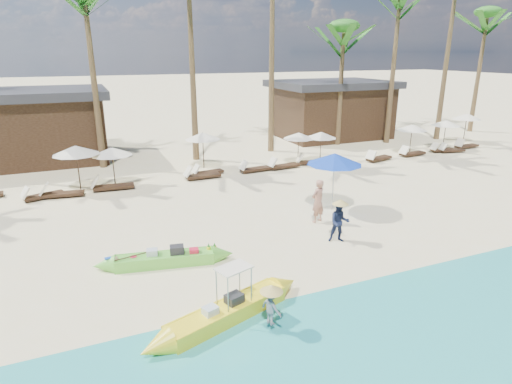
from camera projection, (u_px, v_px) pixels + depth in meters
name	position (u px, v px, depth m)	size (l,w,h in m)	color
ground	(245.00, 262.00, 13.74)	(240.00, 240.00, 0.00)	beige
wet_sand_strip	(328.00, 360.00, 9.35)	(240.00, 4.50, 0.01)	tan
green_canoe	(165.00, 259.00, 13.47)	(4.83, 1.18, 0.62)	#5EBE3A
yellow_canoe	(228.00, 311.00, 10.71)	(5.18, 2.06, 1.39)	yellow
tourist	(318.00, 201.00, 16.69)	(0.63, 0.42, 1.74)	tan
vendor_green	(339.00, 222.00, 14.99)	(0.71, 0.55, 1.46)	#16203E
vendor_yellow	(271.00, 307.00, 10.16)	(0.61, 0.35, 0.94)	gray
blue_umbrella	(335.00, 159.00, 17.58)	(2.29, 2.29, 2.46)	#99999E
resort_parasol_4	(76.00, 150.00, 20.13)	(2.16, 2.16, 2.23)	#3D2919
lounger_4_left	(60.00, 193.00, 19.74)	(1.94, 0.81, 0.64)	#3D2919
lounger_4_right	(41.00, 195.00, 19.49)	(1.90, 1.08, 0.62)	#3D2919
resort_parasol_5	(112.00, 151.00, 20.73)	(1.96, 1.96, 2.02)	#3D2919
lounger_5_left	(111.00, 186.00, 20.76)	(2.04, 0.77, 0.68)	#3D2919
resort_parasol_6	(203.00, 136.00, 24.21)	(2.02, 2.02, 2.08)	#3D2919
lounger_6_left	(201.00, 175.00, 22.60)	(1.95, 0.64, 0.66)	#3D2919
lounger_6_right	(206.00, 172.00, 23.30)	(1.79, 0.77, 0.59)	#3D2919
resort_parasol_7	(299.00, 136.00, 25.21)	(1.84, 1.84, 1.90)	#3D2919
lounger_7_left	(254.00, 168.00, 23.92)	(1.91, 0.71, 0.64)	#3D2919
lounger_7_right	(282.00, 165.00, 24.57)	(1.94, 0.76, 0.64)	#3D2919
resort_parasol_8	(321.00, 135.00, 25.49)	(1.83, 1.83, 1.88)	#3D2919
lounger_8_left	(310.00, 161.00, 25.47)	(1.92, 1.05, 0.62)	#3D2919
resort_parasol_9	(412.00, 127.00, 27.57)	(1.91, 1.91, 1.97)	#3D2919
lounger_9_left	(378.00, 158.00, 26.30)	(2.00, 1.04, 0.65)	#3D2919
lounger_9_right	(411.00, 153.00, 27.56)	(1.94, 0.75, 0.65)	#3D2919
resort_parasol_10	(446.00, 123.00, 29.17)	(1.93, 1.93, 1.99)	#3D2919
lounger_10_left	(441.00, 149.00, 28.69)	(1.75, 0.60, 0.59)	#3D2919
lounger_10_right	(451.00, 150.00, 28.54)	(1.79, 0.87, 0.58)	#3D2919
resort_parasol_11	(467.00, 116.00, 31.36)	(2.05, 2.05, 2.12)	#3D2919
lounger_11_left	(466.00, 145.00, 29.74)	(1.96, 0.75, 0.65)	#3D2919
palm_3	(86.00, 8.00, 22.35)	(2.08, 2.08, 10.52)	brown
palm_6	(343.00, 42.00, 28.96)	(2.08, 2.08, 8.51)	brown
palm_7	(399.00, 12.00, 28.98)	(2.08, 2.08, 11.08)	brown
palm_9	(485.00, 30.00, 33.78)	(2.08, 2.08, 9.82)	brown
pavilion_west	(14.00, 126.00, 25.48)	(10.80, 6.60, 4.30)	#3D2919
pavilion_east	(331.00, 108.00, 33.51)	(8.80, 6.60, 4.30)	#3D2919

